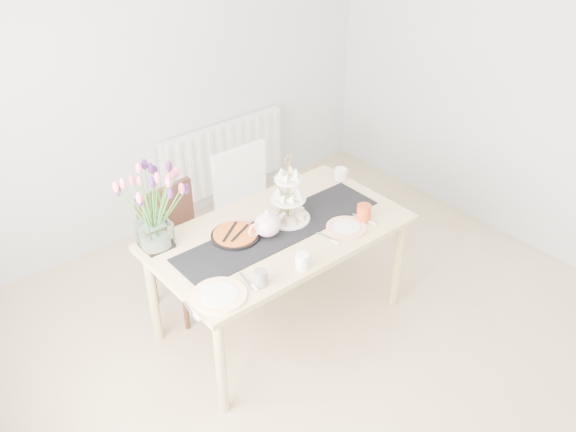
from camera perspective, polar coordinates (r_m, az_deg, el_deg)
room_shell at (r=3.16m, az=8.41°, el=2.41°), size 4.50×4.50×4.50m
radiator at (r=5.32m, az=-6.02°, el=5.54°), size 1.20×0.08×0.60m
dining_table at (r=3.84m, az=-0.80°, el=-2.27°), size 1.60×0.90×0.75m
chair_brown at (r=4.19m, az=-10.20°, el=-2.27°), size 0.47×0.47×0.87m
chair_white at (r=4.51m, az=-3.57°, el=1.49°), size 0.46×0.46×0.92m
table_runner at (r=3.79m, az=-0.81°, el=-1.28°), size 1.40×0.35×0.01m
tulip_vase at (r=3.55m, az=-12.84°, el=1.79°), size 0.63×0.63×0.54m
cake_stand at (r=3.83m, az=0.02°, el=1.12°), size 0.28×0.28×0.41m
teapot at (r=3.70m, az=-1.93°, el=-0.81°), size 0.27×0.23×0.17m
cream_jug at (r=4.33m, az=4.93°, el=3.92°), size 0.09×0.09×0.09m
tart_tin at (r=3.73m, az=-4.93°, el=-1.83°), size 0.30×0.30×0.04m
mug_grey at (r=3.34m, az=-2.54°, el=-5.80°), size 0.11×0.11×0.09m
mug_white at (r=3.46m, az=1.33°, el=-4.27°), size 0.08×0.08×0.09m
mug_orange at (r=3.89m, az=7.11°, el=0.29°), size 0.13×0.13×0.11m
plate_left at (r=3.31m, az=-6.46°, el=-7.38°), size 0.34×0.34×0.02m
plate_right at (r=3.82m, az=5.48°, el=-1.08°), size 0.31×0.31×0.01m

